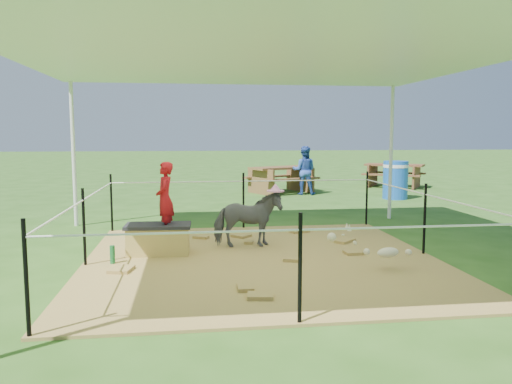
{
  "coord_description": "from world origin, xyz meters",
  "views": [
    {
      "loc": [
        -0.94,
        -6.36,
        1.66
      ],
      "look_at": [
        0.0,
        0.6,
        0.85
      ],
      "focal_mm": 35.0,
      "sensor_mm": 36.0,
      "label": 1
    }
  ],
  "objects": [
    {
      "name": "ground",
      "position": [
        0.0,
        0.0,
        0.0
      ],
      "size": [
        90.0,
        90.0,
        0.0
      ],
      "primitive_type": "plane",
      "color": "#2D5919",
      "rests_on": "ground"
    },
    {
      "name": "hay_patch",
      "position": [
        0.0,
        0.0,
        0.01
      ],
      "size": [
        4.6,
        4.6,
        0.03
      ],
      "primitive_type": "cube",
      "color": "brown",
      "rests_on": "ground"
    },
    {
      "name": "canopy_tent",
      "position": [
        0.0,
        0.0,
        2.69
      ],
      "size": [
        6.3,
        6.3,
        2.9
      ],
      "color": "silver",
      "rests_on": "ground"
    },
    {
      "name": "rope_fence",
      "position": [
        0.0,
        -0.0,
        0.64
      ],
      "size": [
        4.54,
        4.54,
        1.0
      ],
      "color": "black",
      "rests_on": "ground"
    },
    {
      "name": "straw_bale",
      "position": [
        -1.37,
        0.47,
        0.21
      ],
      "size": [
        0.85,
        0.45,
        0.37
      ],
      "primitive_type": "cube",
      "rotation": [
        0.0,
        0.0,
        -0.04
      ],
      "color": "#B08940",
      "rests_on": "hay_patch"
    },
    {
      "name": "dark_cloth",
      "position": [
        -1.37,
        0.47,
        0.42
      ],
      "size": [
        0.9,
        0.5,
        0.05
      ],
      "primitive_type": "cube",
      "rotation": [
        0.0,
        0.0,
        -0.04
      ],
      "color": "black",
      "rests_on": "straw_bale"
    },
    {
      "name": "woman",
      "position": [
        -1.27,
        0.47,
        0.9
      ],
      "size": [
        0.25,
        0.37,
        1.0
      ],
      "primitive_type": "imported",
      "rotation": [
        0.0,
        0.0,
        -1.61
      ],
      "color": "#A81016",
      "rests_on": "straw_bale"
    },
    {
      "name": "green_bottle",
      "position": [
        -1.92,
        0.02,
        0.15
      ],
      "size": [
        0.07,
        0.07,
        0.23
      ],
      "primitive_type": "cylinder",
      "rotation": [
        0.0,
        0.0,
        -0.04
      ],
      "color": "#16662D",
      "rests_on": "hay_patch"
    },
    {
      "name": "pony",
      "position": [
        -0.11,
        0.72,
        0.44
      ],
      "size": [
        0.97,
        0.44,
        0.82
      ],
      "primitive_type": "imported",
      "rotation": [
        0.0,
        0.0,
        1.57
      ],
      "color": "#454549",
      "rests_on": "hay_patch"
    },
    {
      "name": "pink_hat",
      "position": [
        -0.11,
        0.72,
        0.91
      ],
      "size": [
        0.25,
        0.25,
        0.12
      ],
      "primitive_type": "cylinder",
      "color": "pink",
      "rests_on": "pony"
    },
    {
      "name": "foal",
      "position": [
        1.43,
        -0.73,
        0.27
      ],
      "size": [
        0.98,
        0.74,
        0.48
      ],
      "primitive_type": null,
      "rotation": [
        0.0,
        0.0,
        0.33
      ],
      "color": "beige",
      "rests_on": "hay_patch"
    },
    {
      "name": "trash_barrel",
      "position": [
        4.36,
        5.89,
        0.49
      ],
      "size": [
        0.73,
        0.73,
        0.98
      ],
      "primitive_type": "cylinder",
      "rotation": [
        0.0,
        0.0,
        -0.18
      ],
      "color": "blue",
      "rests_on": "ground"
    },
    {
      "name": "picnic_table_near",
      "position": [
        1.67,
        7.63,
        0.37
      ],
      "size": [
        2.18,
        1.94,
        0.75
      ],
      "primitive_type": "cube",
      "rotation": [
        0.0,
        0.0,
        0.45
      ],
      "color": "brown",
      "rests_on": "ground"
    },
    {
      "name": "picnic_table_far",
      "position": [
        5.5,
        8.66,
        0.37
      ],
      "size": [
        2.18,
        2.05,
        0.74
      ],
      "primitive_type": "cube",
      "rotation": [
        0.0,
        0.0,
        -0.6
      ],
      "color": "brown",
      "rests_on": "ground"
    },
    {
      "name": "distant_person",
      "position": [
        2.22,
        7.11,
        0.67
      ],
      "size": [
        0.77,
        0.67,
        1.34
      ],
      "primitive_type": "imported",
      "rotation": [
        0.0,
        0.0,
        2.87
      ],
      "color": "#2D50AB",
      "rests_on": "ground"
    }
  ]
}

